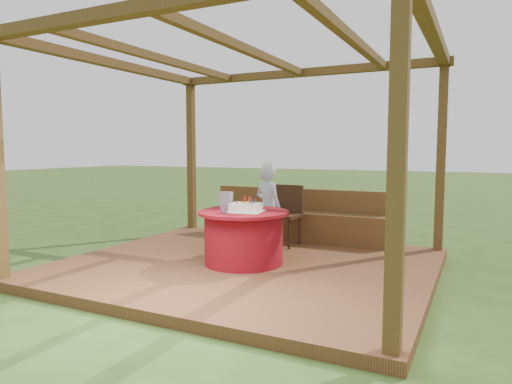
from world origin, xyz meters
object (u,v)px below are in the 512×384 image
Objects in this scene: bench at (296,222)px; chair at (286,211)px; elderly_woman at (268,206)px; gift_bag at (226,200)px; birthday_cake at (246,207)px; drinking_glass at (224,210)px; table at (244,237)px.

chair reaches higher than bench.
elderly_woman is 5.88× the size of gift_bag.
elderly_woman is at bearing -92.79° from bench.
gift_bag is (-0.33, -1.68, 0.51)m from bench.
drinking_glass is (-0.15, -0.29, -0.01)m from birthday_cake.
birthday_cake is 2.16× the size of gift_bag.
bench is 1.78m from gift_bag.
birthday_cake reaches higher than table.
gift_bag is 2.16× the size of drinking_glass.
bench is 2.20m from drinking_glass.
gift_bag is at bearing 156.78° from table.
drinking_glass is at bearing -104.89° from table.
table is (-0.00, -1.82, 0.08)m from bench.
gift_bag is 0.54m from drinking_glass.
chair reaches higher than birthday_cake.
drinking_glass is at bearing -93.87° from chair.
table is 0.90× the size of elderly_woman.
elderly_woman is (-0.07, -0.49, 0.13)m from chair.
drinking_glass is at bearing -92.14° from elderly_woman.
chair is at bearing 66.20° from gift_bag.
drinking_glass reaches higher than table.
bench is at bearing 89.93° from table.
chair reaches higher than drinking_glass.
birthday_cake is 4.68× the size of drinking_glass.
chair is 4.20× the size of gift_bag.
bench is at bearing 71.56° from gift_bag.
table is at bearing -86.86° from elderly_woman.
chair reaches higher than table.
elderly_woman is at bearing 93.14° from table.
elderly_woman is 0.76m from gift_bag.
birthday_cake is (0.10, -0.88, 0.09)m from elderly_woman.
elderly_woman reaches higher than table.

